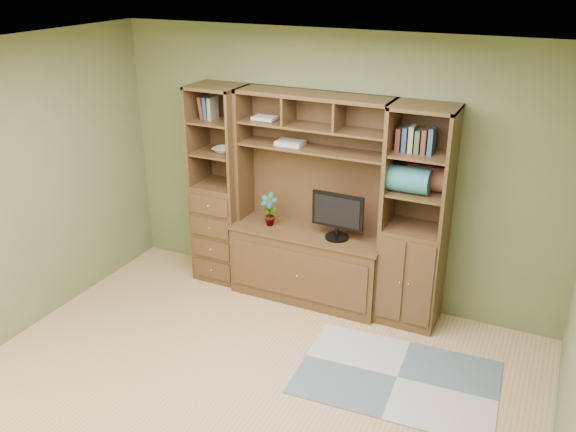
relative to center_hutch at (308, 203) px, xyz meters
The scene contains 11 objects.
room 1.76m from the center_hutch, 85.57° to the right, with size 4.60×4.10×2.64m.
center_hutch is the anchor object (origin of this frame).
left_tower 1.00m from the center_hutch, behind, with size 0.50×0.45×2.05m, color #4B311A.
right_tower 1.03m from the center_hutch, ahead, with size 0.55×0.45×2.05m, color #4B311A.
rug 1.80m from the center_hutch, 36.47° to the right, with size 1.59×1.06×0.01m, color gray.
monitor 0.31m from the center_hutch, ahead, with size 0.50×0.22×0.62m, color black.
orchid 0.42m from the center_hutch, behind, with size 0.18×0.12×0.33m, color #984233.
magazines 0.59m from the center_hutch, 158.83° to the left, with size 0.25×0.19×0.04m, color #B7AE9C.
bowl 1.03m from the center_hutch, behind, with size 0.19×0.19×0.05m, color beige.
blanket_teal 1.01m from the center_hutch, ahead, with size 0.39×0.23×0.23m, color #2C6B74.
blanket_red 1.15m from the center_hutch, ahead, with size 0.39×0.21×0.21m, color brown.
Camera 1 is at (1.99, -3.20, 3.17)m, focal length 38.00 mm.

